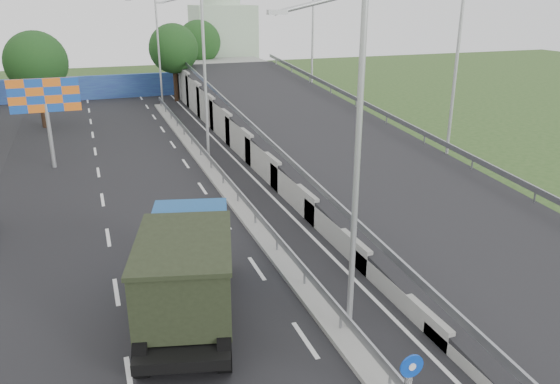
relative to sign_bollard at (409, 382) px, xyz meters
name	(u,v)px	position (x,y,z in m)	size (l,w,h in m)	color
road_surface	(173,199)	(-3.00, 17.83, -1.03)	(26.00, 90.00, 0.04)	black
median	(211,170)	(0.00, 21.83, -0.93)	(1.00, 44.00, 0.20)	gray
overpass_ramp	(325,133)	(7.50, 21.83, 0.72)	(10.00, 50.00, 3.50)	gray
median_guardrail	(211,159)	(0.00, 21.83, -0.28)	(0.09, 44.00, 0.71)	gray
sign_bollard	(409,382)	(0.00, 0.00, 0.00)	(0.64, 0.23, 1.67)	black
lamp_post_near	(351,157)	(0.11, 3.83, 4.77)	(2.74, 0.18, 10.08)	#B2B5B7
lamp_post_mid	(202,70)	(0.11, 23.83, 4.77)	(2.74, 0.18, 10.08)	#B2B5B7
lamp_post_far	(156,44)	(0.11, 43.83, 4.77)	(2.74, 0.18, 10.08)	#B2B5B7
blue_wall	(111,87)	(-4.00, 49.83, 0.17)	(30.00, 0.50, 2.40)	navy
church	(223,37)	(10.00, 57.83, 4.28)	(7.00, 7.00, 13.80)	#B2CCAD
billboard	(45,101)	(-9.00, 25.83, 3.15)	(4.00, 0.24, 5.50)	#B2B5B7
tree_left_mid	(36,62)	(-10.00, 37.83, 4.14)	(4.80, 4.80, 7.60)	black
tree_median_far	(173,49)	(2.00, 45.83, 4.14)	(4.80, 4.80, 7.60)	black
tree_ramp_far	(199,42)	(6.00, 52.83, 4.14)	(4.80, 4.80, 7.60)	black
dump_truck	(187,269)	(-4.28, 6.40, 0.75)	(4.32, 7.71, 3.21)	black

